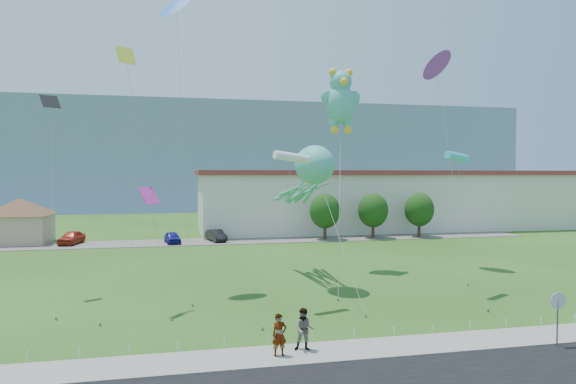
% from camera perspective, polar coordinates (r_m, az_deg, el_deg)
% --- Properties ---
extents(ground, '(160.00, 160.00, 0.00)m').
position_cam_1_polar(ground, '(25.89, 4.15, -15.34)').
color(ground, '#294A15').
rests_on(ground, ground).
extents(sidewalk, '(80.00, 2.50, 0.10)m').
position_cam_1_polar(sidewalk, '(23.39, 6.15, -17.14)').
color(sidewalk, gray).
rests_on(sidewalk, ground).
extents(parking_strip, '(70.00, 6.00, 0.06)m').
position_cam_1_polar(parking_strip, '(59.62, -5.46, -5.41)').
color(parking_strip, '#59544C').
rests_on(parking_strip, ground).
extents(hill_ridge, '(160.00, 50.00, 25.00)m').
position_cam_1_polar(hill_ridge, '(143.95, -9.52, 3.88)').
color(hill_ridge, gray).
rests_on(hill_ridge, ground).
extents(pavilion, '(9.20, 9.20, 5.00)m').
position_cam_1_polar(pavilion, '(64.17, -27.63, -2.42)').
color(pavilion, tan).
rests_on(pavilion, ground).
extents(warehouse, '(61.00, 15.00, 8.20)m').
position_cam_1_polar(warehouse, '(75.41, 13.69, -0.78)').
color(warehouse, beige).
rests_on(warehouse, ground).
extents(stop_sign, '(0.80, 0.07, 2.50)m').
position_cam_1_polar(stop_sign, '(26.21, 27.78, -11.12)').
color(stop_sign, slate).
rests_on(stop_sign, ground).
extents(rope_fence, '(26.05, 0.05, 0.50)m').
position_cam_1_polar(rope_fence, '(24.63, 5.04, -15.65)').
color(rope_fence, white).
rests_on(rope_fence, ground).
extents(tree_near, '(3.60, 3.60, 5.47)m').
position_cam_1_polar(tree_near, '(60.31, 4.13, -2.12)').
color(tree_near, '#3F2B19').
rests_on(tree_near, ground).
extents(tree_mid, '(3.60, 3.60, 5.47)m').
position_cam_1_polar(tree_mid, '(62.27, 9.43, -2.01)').
color(tree_mid, '#3F2B19').
rests_on(tree_mid, ground).
extents(tree_far, '(3.60, 3.60, 5.47)m').
position_cam_1_polar(tree_far, '(64.73, 14.37, -1.89)').
color(tree_far, '#3F2B19').
rests_on(tree_far, ground).
extents(pedestrian_left, '(0.69, 0.50, 1.77)m').
position_cam_1_polar(pedestrian_left, '(22.28, -0.96, -15.58)').
color(pedestrian_left, gray).
rests_on(pedestrian_left, sidewalk).
extents(pedestrian_right, '(1.03, 0.90, 1.83)m').
position_cam_1_polar(pedestrian_right, '(22.91, 1.84, -15.01)').
color(pedestrian_right, gray).
rests_on(pedestrian_right, sidewalk).
extents(parked_car_red, '(2.63, 4.54, 1.45)m').
position_cam_1_polar(parked_car_red, '(61.02, -22.92, -4.68)').
color(parked_car_red, '#A52914').
rests_on(parked_car_red, parking_strip).
extents(parked_car_blue, '(2.07, 3.88, 1.25)m').
position_cam_1_polar(parked_car_blue, '(58.48, -12.72, -4.95)').
color(parked_car_blue, navy).
rests_on(parked_car_blue, parking_strip).
extents(parked_car_black, '(2.37, 4.20, 1.31)m').
position_cam_1_polar(parked_car_black, '(59.34, -7.99, -4.79)').
color(parked_car_black, black).
rests_on(parked_car_black, parking_strip).
extents(octopus_kite, '(2.61, 14.32, 9.64)m').
position_cam_1_polar(octopus_kite, '(35.66, 2.40, 1.72)').
color(octopus_kite, teal).
rests_on(octopus_kite, ground).
extents(teddy_bear_kite, '(5.18, 11.38, 16.23)m').
position_cam_1_polar(teddy_bear_kite, '(42.28, 5.87, 10.20)').
color(teddy_bear_kite, teal).
rests_on(teddy_bear_kite, ground).
extents(small_kite_yellow, '(3.26, 4.89, 15.10)m').
position_cam_1_polar(small_kite_yellow, '(31.58, -17.03, 11.17)').
color(small_kite_yellow, yellow).
rests_on(small_kite_yellow, ground).
extents(small_kite_white, '(2.70, 5.28, 9.13)m').
position_cam_1_polar(small_kite_white, '(29.51, 0.39, 3.76)').
color(small_kite_white, white).
rests_on(small_kite_white, ground).
extents(small_kite_black, '(2.24, 7.13, 12.76)m').
position_cam_1_polar(small_kite_black, '(35.40, -24.86, 6.88)').
color(small_kite_black, black).
rests_on(small_kite_black, ground).
extents(small_kite_blue, '(1.80, 5.92, 19.66)m').
position_cam_1_polar(small_kite_blue, '(36.74, -12.29, 19.01)').
color(small_kite_blue, blue).
rests_on(small_kite_blue, ground).
extents(small_kite_pink, '(3.05, 2.95, 6.96)m').
position_cam_1_polar(small_kite_pink, '(29.34, -15.57, -1.48)').
color(small_kite_pink, '#D12EA1').
rests_on(small_kite_pink, ground).
extents(small_kite_cyan, '(0.99, 5.82, 9.28)m').
position_cam_1_polar(small_kite_cyan, '(34.80, 18.26, 3.64)').
color(small_kite_cyan, '#2EC7D3').
rests_on(small_kite_cyan, ground).
extents(small_kite_purple, '(2.61, 8.53, 17.50)m').
position_cam_1_polar(small_kite_purple, '(45.55, 16.25, 12.92)').
color(small_kite_purple, purple).
rests_on(small_kite_purple, ground).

